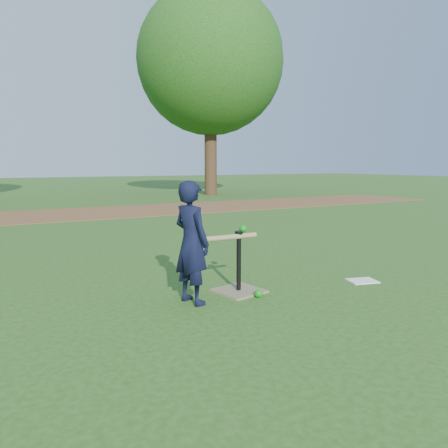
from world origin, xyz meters
TOP-DOWN VIEW (x-y plane):
  - ground at (0.00, 0.00)m, footprint 80.00×80.00m
  - dirt_strip at (0.00, 7.50)m, footprint 24.00×3.00m
  - child at (-0.16, -0.45)m, footprint 0.37×0.47m
  - wiffle_ball_ground at (0.46, -0.62)m, footprint 0.08×0.08m
  - clipboard at (1.77, -0.69)m, footprint 0.35×0.30m
  - batting_tee at (0.39, -0.37)m, footprint 0.50×0.50m
  - swing_action at (0.29, -0.38)m, footprint 0.63×0.22m
  - tree_right at (6.50, 12.00)m, footprint 5.80×5.80m

SIDE VIEW (x-z plane):
  - ground at x=0.00m, z-range 0.00..0.00m
  - dirt_strip at x=0.00m, z-range 0.00..0.01m
  - clipboard at x=1.77m, z-range 0.00..0.01m
  - wiffle_ball_ground at x=0.46m, z-range 0.00..0.08m
  - batting_tee at x=0.39m, z-range -0.20..0.42m
  - child at x=-0.16m, z-range 0.00..1.12m
  - swing_action at x=0.29m, z-range 0.52..0.64m
  - tree_right at x=6.50m, z-range 1.19..9.39m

